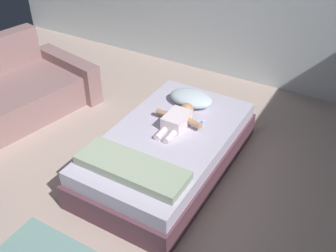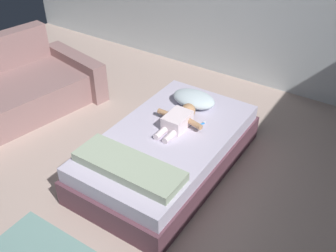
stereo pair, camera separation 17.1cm
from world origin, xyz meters
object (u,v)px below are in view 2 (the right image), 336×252
Objects in this scene: pillow at (194,99)px; baby at (179,119)px; couch at (15,90)px; bed at (168,151)px; toothbrush at (201,124)px.

baby is at bearing -80.53° from pillow.
pillow is 0.24× the size of couch.
bed is 0.43m from toothbrush.
baby is at bearing 88.18° from bed.
toothbrush is 0.06× the size of couch.
couch reaches higher than baby.
bed is at bearing -84.09° from pillow.
bed is 15.97× the size of toothbrush.
toothbrush is (0.19, 0.12, -0.06)m from baby.
baby is 4.75× the size of toothbrush.
couch is at bearing -161.96° from pillow.
couch is at bearing -172.63° from baby.
bed is 0.35m from baby.
bed is 2.23m from couch.
pillow is 2.29m from couch.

